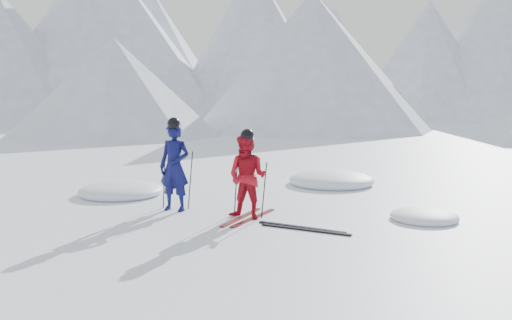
# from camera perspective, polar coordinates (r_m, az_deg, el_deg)

# --- Properties ---
(ground) EXTENTS (160.00, 160.00, 0.00)m
(ground) POSITION_cam_1_polar(r_m,az_deg,el_deg) (10.28, 8.18, -6.69)
(ground) COLOR white
(ground) RESTS_ON ground
(mountain_range) EXTENTS (106.15, 62.94, 15.53)m
(mountain_range) POSITION_cam_1_polar(r_m,az_deg,el_deg) (45.71, 20.00, 12.06)
(mountain_range) COLOR #B2BCD1
(mountain_range) RESTS_ON ground
(skier_blue) EXTENTS (0.72, 0.53, 1.83)m
(skier_blue) POSITION_cam_1_polar(r_m,az_deg,el_deg) (11.29, -8.58, -0.73)
(skier_blue) COLOR #0B0E45
(skier_blue) RESTS_ON ground
(skier_red) EXTENTS (0.91, 0.77, 1.64)m
(skier_red) POSITION_cam_1_polar(r_m,az_deg,el_deg) (10.48, -0.92, -1.78)
(skier_red) COLOR #A90D1C
(skier_red) RESTS_ON ground
(pole_blue_left) EXTENTS (0.12, 0.09, 1.22)m
(pole_blue_left) POSITION_cam_1_polar(r_m,az_deg,el_deg) (11.59, -9.64, -2.08)
(pole_blue_left) COLOR black
(pole_blue_left) RESTS_ON ground
(pole_blue_right) EXTENTS (0.12, 0.07, 1.22)m
(pole_blue_right) POSITION_cam_1_polar(r_m,az_deg,el_deg) (11.47, -6.92, -2.12)
(pole_blue_right) COLOR black
(pole_blue_right) RESTS_ON ground
(pole_red_left) EXTENTS (0.11, 0.09, 1.09)m
(pole_red_left) POSITION_cam_1_polar(r_m,az_deg,el_deg) (10.84, -2.13, -2.95)
(pole_red_left) COLOR black
(pole_red_left) RESTS_ON ground
(pole_red_right) EXTENTS (0.11, 0.08, 1.09)m
(pole_red_right) POSITION_cam_1_polar(r_m,az_deg,el_deg) (10.60, 0.86, -3.18)
(pole_red_right) COLOR black
(pole_red_right) RESTS_ON ground
(ski_worn_left) EXTENTS (0.38, 1.69, 0.03)m
(ski_worn_left) POSITION_cam_1_polar(r_m,az_deg,el_deg) (10.66, -1.54, -6.04)
(ski_worn_left) COLOR black
(ski_worn_left) RESTS_ON ground
(ski_worn_right) EXTENTS (0.50, 1.67, 0.03)m
(ski_worn_right) POSITION_cam_1_polar(r_m,az_deg,el_deg) (10.61, -0.28, -6.11)
(ski_worn_right) COLOR black
(ski_worn_right) RESTS_ON ground
(ski_loose_a) EXTENTS (1.66, 0.54, 0.03)m
(ski_loose_a) POSITION_cam_1_polar(r_m,az_deg,el_deg) (9.92, 4.78, -7.07)
(ski_loose_a) COLOR black
(ski_loose_a) RESTS_ON ground
(ski_loose_b) EXTENTS (1.67, 0.48, 0.03)m
(ski_loose_b) POSITION_cam_1_polar(r_m,az_deg,el_deg) (9.76, 5.23, -7.31)
(ski_loose_b) COLOR black
(ski_loose_b) RESTS_ON ground
(snow_lumps) EXTENTS (8.58, 5.47, 0.50)m
(snow_lumps) POSITION_cam_1_polar(r_m,az_deg,el_deg) (13.58, 0.93, -3.25)
(snow_lumps) COLOR white
(snow_lumps) RESTS_ON ground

